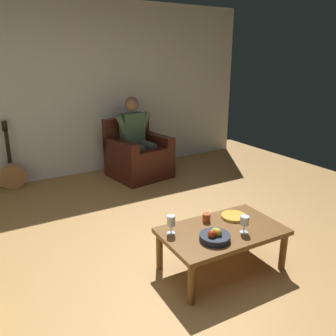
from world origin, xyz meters
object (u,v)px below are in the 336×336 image
Objects in this scene: armchair at (138,156)px; decorative_dish at (234,216)px; person_seated at (137,135)px; wine_glass_far at (171,222)px; wine_glass_near at (245,222)px; candle_jar at (206,218)px; coffee_table at (222,235)px; guitar at (12,174)px; fruit_bowl at (215,236)px.

armchair is 3.93× the size of decorative_dish.
wine_glass_far is (0.86, 2.45, -0.17)m from person_seated.
candle_jar is at bearing -65.33° from wine_glass_near.
coffee_table is 0.47m from wine_glass_far.
wine_glass_far is at bearing -3.34° from decorative_dish.
wine_glass_far is at bearing -29.14° from wine_glass_near.
coffee_table is at bearing 71.69° from person_seated.
person_seated is 2.78m from wine_glass_near.
wine_glass_near is (-1.43, 3.14, 0.27)m from guitar.
armchair is 3.64× the size of fruit_bowl.
coffee_table is 4.60× the size of decorative_dish.
decorative_dish is at bearing -151.90° from coffee_table.
fruit_bowl is at bearing 110.18° from guitar.
wine_glass_far is (0.53, -0.30, 0.00)m from wine_glass_near.
wine_glass_near is (-0.12, 0.14, 0.15)m from coffee_table.
person_seated is 2.51m from decorative_dish.
coffee_table is 0.21m from candle_jar.
guitar is at bearing -21.60° from armchair.
candle_jar is at bearing 114.53° from guitar.
wine_glass_near reaches higher than coffee_table.
decorative_dish is at bearing -113.82° from wine_glass_near.
person_seated is 16.22× the size of candle_jar.
decorative_dish is (-0.11, -0.26, -0.09)m from wine_glass_near.
candle_jar reaches higher than coffee_table.
decorative_dish is (-0.40, -0.24, -0.02)m from fruit_bowl.
candle_jar is (-1.29, 2.82, 0.20)m from guitar.
armchair is at bearing -99.72° from coffee_table.
decorative_dish is (-0.65, 0.04, -0.09)m from wine_glass_far.
fruit_bowl is 0.47m from decorative_dish.
armchair reaches higher than decorative_dish.
candle_jar is at bearing 70.15° from armchair.
guitar reaches higher than candle_jar.
armchair is 5.62× the size of wine_glass_far.
candle_jar is (0.26, -0.06, 0.03)m from decorative_dish.
wine_glass_far reaches higher than fruit_bowl.
candle_jar is (0.15, -0.32, -0.07)m from wine_glass_near.
fruit_bowl is at bearing 65.09° from candle_jar.
wine_glass_near reaches higher than decorative_dish.
fruit_bowl is (0.17, 0.11, 0.09)m from coffee_table.
coffee_table is at bearing -48.93° from wine_glass_near.
wine_glass_far is at bearing 62.04° from person_seated.
person_seated is at bearing -109.28° from wine_glass_far.
wine_glass_near is 0.61m from wine_glass_far.
wine_glass_near is 0.30m from fruit_bowl.
person_seated reaches higher than decorative_dish.
armchair is at bearing -101.16° from candle_jar.
armchair is 6.06× the size of wine_glass_near.
fruit_bowl is 1.08× the size of decorative_dish.
coffee_table is at bearing 99.25° from candle_jar.
decorative_dish is at bearing -149.53° from fruit_bowl.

